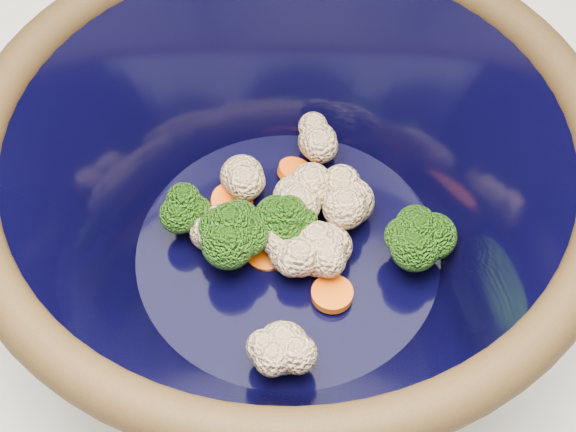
% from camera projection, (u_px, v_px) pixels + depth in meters
% --- Properties ---
extents(counter, '(1.20, 1.20, 0.90)m').
position_uv_depth(counter, '(274.00, 424.00, 0.99)').
color(counter, silver).
rests_on(counter, ground).
extents(mixing_bowl, '(0.42, 0.42, 0.17)m').
position_uv_depth(mixing_bowl, '(288.00, 201.00, 0.51)').
color(mixing_bowl, black).
rests_on(mixing_bowl, counter).
extents(vegetable_pile, '(0.20, 0.20, 0.06)m').
position_uv_depth(vegetable_pile, '(290.00, 225.00, 0.54)').
color(vegetable_pile, '#608442').
rests_on(vegetable_pile, mixing_bowl).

